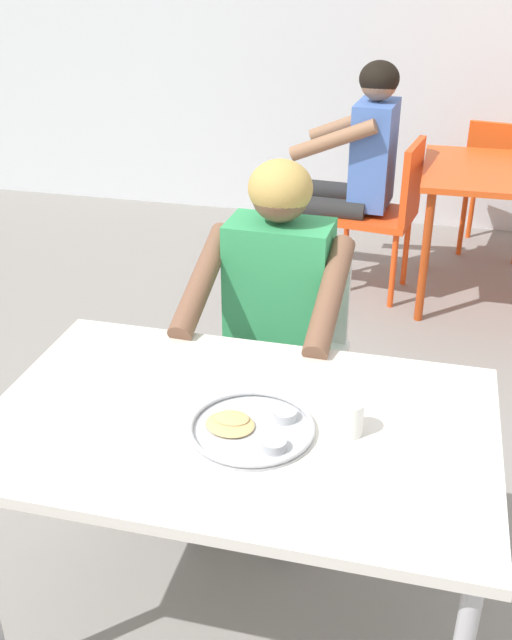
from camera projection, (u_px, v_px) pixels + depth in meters
ground_plane at (239, 616)px, 2.21m from camera, size 12.00×12.00×0.05m
table_foreground at (239, 442)px, 1.86m from camera, size 1.26×0.80×0.72m
thali_tray at (252, 427)px, 1.78m from camera, size 0.31×0.31×0.03m
drinking_cup at (349, 417)px, 1.75m from camera, size 0.07×0.07×0.09m
chair_foreground at (286, 337)px, 2.69m from camera, size 0.45×0.44×0.85m
diner_foreground at (272, 311)px, 2.40m from camera, size 0.50×0.56×1.18m
table_background_red at (507, 186)px, 3.80m from camera, size 0.87×0.84×0.73m
chair_red_left at (387, 208)px, 3.94m from camera, size 0.49×0.46×0.86m
chair_red_far at (499, 179)px, 4.45m from camera, size 0.49×0.48×0.84m
patron_background at (357, 158)px, 3.94m from camera, size 0.57×0.52×1.24m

